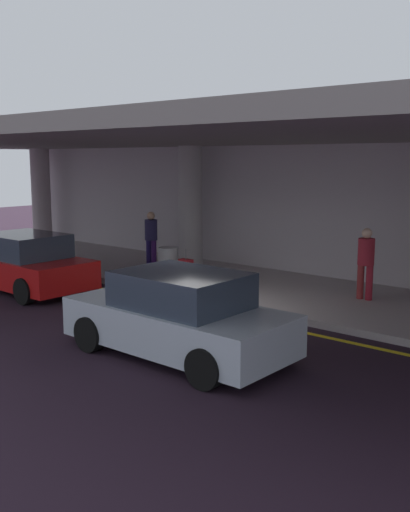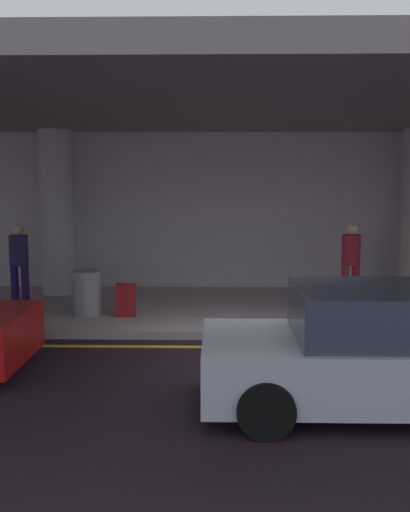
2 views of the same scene
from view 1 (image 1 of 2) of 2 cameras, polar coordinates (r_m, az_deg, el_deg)
The scene contains 13 objects.
ground_plane at distance 12.89m, azimuth -1.17°, elevation -5.93°, with size 60.00×60.00×0.00m, color black.
sidewalk at distance 15.26m, azimuth 6.61°, elevation -3.29°, with size 26.00×4.20×0.15m, color #ABA1A2.
lane_stripe_yellow at distance 13.31m, azimuth 0.49°, elevation -5.42°, with size 26.00×0.14×0.01m, color yellow.
support_column_far_left at distance 24.49m, azimuth -15.56°, elevation 5.69°, with size 0.75×0.75×3.65m, color #AD9EA3.
support_column_left_mid at distance 18.42m, azimuth -1.41°, elevation 4.92°, with size 0.75×0.75×3.65m, color #AAA4A5.
ceiling_overhang at distance 14.49m, azimuth 5.77°, elevation 11.49°, with size 28.00×13.20×0.30m, color slate.
terminal_back_wall at distance 16.87m, azimuth 11.01°, elevation 4.09°, with size 26.00×0.30×3.80m, color #B6ADB3.
car_silver at distance 10.25m, azimuth -2.57°, elevation -5.84°, with size 4.10×1.92×1.50m.
car_red at distance 16.03m, azimuth -17.12°, elevation -0.71°, with size 4.10×1.92×1.50m.
traveler_with_luggage at distance 17.94m, azimuth -5.23°, elevation 2.00°, with size 0.38×0.38×1.68m.
person_waiting_for_ride at distance 14.17m, azimuth 15.29°, elevation -0.26°, with size 0.38×0.38×1.68m.
suitcase_upright_primary at distance 15.71m, azimuth -1.86°, elevation -1.42°, with size 0.36×0.22×0.90m.
trash_bin_steel at distance 16.30m, azimuth -3.56°, elevation -0.64°, with size 0.56×0.56×0.85m, color gray.
Camera 1 is at (8.27, -9.28, 3.40)m, focal length 41.38 mm.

